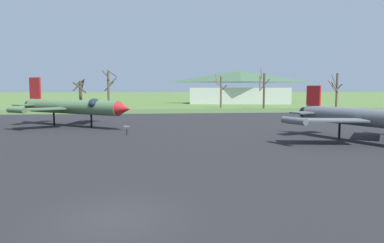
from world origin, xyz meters
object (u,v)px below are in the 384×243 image
at_px(jet_fighter_front_left, 73,106).
at_px(visitor_building, 239,87).
at_px(info_placard_front_left, 127,130).
at_px(jet_fighter_front_right, 372,118).

height_order(jet_fighter_front_left, visitor_building, visitor_building).
bearing_deg(info_placard_front_left, jet_fighter_front_right, -18.85).
xyz_separation_m(info_placard_front_left, visitor_building, (25.16, 61.16, 3.87)).
relative_size(jet_fighter_front_left, info_placard_front_left, 16.00).
distance_m(info_placard_front_left, jet_fighter_front_right, 20.82).
height_order(jet_fighter_front_left, jet_fighter_front_right, jet_fighter_front_left).
bearing_deg(jet_fighter_front_left, visitor_building, 59.22).
bearing_deg(jet_fighter_front_right, info_placard_front_left, 161.15).
distance_m(jet_fighter_front_right, visitor_building, 68.13).
bearing_deg(visitor_building, jet_fighter_front_right, -94.65).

